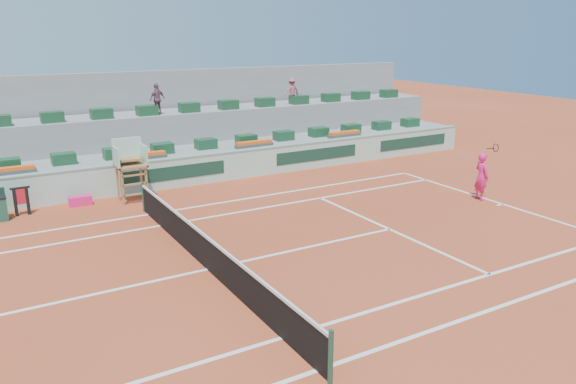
% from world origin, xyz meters
% --- Properties ---
extents(ground, '(90.00, 90.00, 0.00)m').
position_xyz_m(ground, '(0.00, 0.00, 0.00)').
color(ground, '#A53D20').
rests_on(ground, ground).
extents(seating_tier_lower, '(36.00, 4.00, 1.20)m').
position_xyz_m(seating_tier_lower, '(0.00, 10.70, 0.60)').
color(seating_tier_lower, gray).
rests_on(seating_tier_lower, ground).
extents(seating_tier_upper, '(36.00, 2.40, 2.60)m').
position_xyz_m(seating_tier_upper, '(0.00, 12.30, 1.30)').
color(seating_tier_upper, gray).
rests_on(seating_tier_upper, ground).
extents(stadium_back_wall, '(36.00, 0.40, 4.40)m').
position_xyz_m(stadium_back_wall, '(0.00, 13.90, 2.20)').
color(stadium_back_wall, gray).
rests_on(stadium_back_wall, ground).
extents(player_bag, '(0.81, 0.36, 0.36)m').
position_xyz_m(player_bag, '(-1.86, 7.82, 0.18)').
color(player_bag, '#FF2179').
rests_on(player_bag, ground).
extents(spectator_mid, '(0.89, 0.65, 1.41)m').
position_xyz_m(spectator_mid, '(2.49, 11.62, 3.30)').
color(spectator_mid, '#7A5163').
rests_on(spectator_mid, seating_tier_upper).
extents(spectator_right, '(0.96, 0.66, 1.36)m').
position_xyz_m(spectator_right, '(9.66, 11.86, 3.28)').
color(spectator_right, '#A65362').
rests_on(spectator_right, seating_tier_upper).
extents(court_lines, '(23.89, 11.09, 0.01)m').
position_xyz_m(court_lines, '(0.00, 0.00, 0.01)').
color(court_lines, white).
rests_on(court_lines, ground).
extents(tennis_net, '(0.10, 11.97, 1.10)m').
position_xyz_m(tennis_net, '(0.00, 0.00, 0.53)').
color(tennis_net, black).
rests_on(tennis_net, ground).
extents(advertising_hoarding, '(36.00, 0.34, 1.26)m').
position_xyz_m(advertising_hoarding, '(0.02, 8.50, 0.63)').
color(advertising_hoarding, '#ADDAC8').
rests_on(advertising_hoarding, ground).
extents(umpire_chair, '(1.10, 0.90, 2.40)m').
position_xyz_m(umpire_chair, '(0.00, 7.50, 1.54)').
color(umpire_chair, olive).
rests_on(umpire_chair, ground).
extents(seat_row_lower, '(32.90, 0.60, 0.44)m').
position_xyz_m(seat_row_lower, '(0.00, 9.80, 1.42)').
color(seat_row_lower, '#174628').
rests_on(seat_row_lower, seating_tier_lower).
extents(seat_row_upper, '(32.90, 0.60, 0.44)m').
position_xyz_m(seat_row_upper, '(0.00, 11.70, 2.82)').
color(seat_row_upper, '#174628').
rests_on(seat_row_upper, seating_tier_upper).
extents(flower_planters, '(26.80, 0.36, 0.28)m').
position_xyz_m(flower_planters, '(-1.50, 9.00, 1.33)').
color(flower_planters, '#4B4B4B').
rests_on(flower_planters, seating_tier_lower).
extents(towel_rack, '(0.65, 0.11, 1.03)m').
position_xyz_m(towel_rack, '(-3.84, 7.64, 0.60)').
color(towel_rack, black).
rests_on(towel_rack, ground).
extents(tennis_player, '(0.55, 0.93, 2.28)m').
position_xyz_m(tennis_player, '(11.63, 0.89, 0.92)').
color(tennis_player, '#FF2179').
rests_on(tennis_player, ground).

